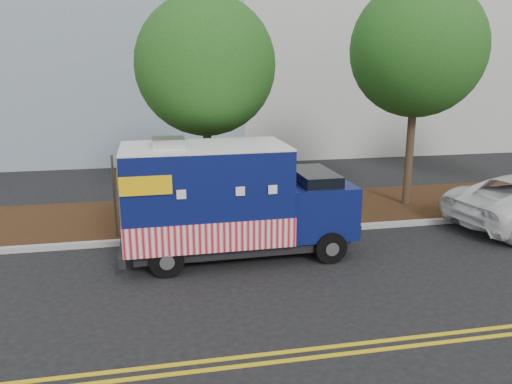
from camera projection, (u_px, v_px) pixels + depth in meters
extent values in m
plane|color=black|center=(251.00, 255.00, 12.72)|extent=(120.00, 120.00, 0.00)
cube|color=#9E9E99|center=(241.00, 234.00, 14.03)|extent=(120.00, 0.18, 0.15)
cube|color=black|center=(230.00, 213.00, 16.02)|extent=(120.00, 4.00, 0.15)
cube|color=gold|center=(299.00, 350.00, 8.49)|extent=(120.00, 0.10, 0.01)
cube|color=gold|center=(304.00, 359.00, 8.26)|extent=(120.00, 0.10, 0.01)
cylinder|color=#38281C|center=(208.00, 162.00, 15.09)|extent=(0.26, 0.26, 3.67)
sphere|color=#154C15|center=(205.00, 65.00, 14.38)|extent=(4.05, 4.05, 4.05)
cylinder|color=#38281C|center=(410.00, 148.00, 16.40)|extent=(0.26, 0.26, 4.11)
sphere|color=#154C15|center=(417.00, 49.00, 15.61)|extent=(4.24, 4.24, 4.24)
cube|color=#473828|center=(115.00, 199.00, 13.44)|extent=(0.06, 0.06, 2.40)
cube|color=black|center=(240.00, 240.00, 12.65)|extent=(5.28, 1.86, 0.26)
cube|color=#0B134F|center=(206.00, 193.00, 12.15)|extent=(3.97, 2.21, 2.25)
cube|color=red|center=(206.00, 224.00, 12.35)|extent=(4.01, 2.27, 0.70)
cube|color=white|center=(204.00, 146.00, 11.87)|extent=(3.97, 2.21, 0.06)
cube|color=#B7B7BA|center=(168.00, 142.00, 11.66)|extent=(0.76, 0.76, 0.21)
cube|color=#0B134F|center=(315.00, 206.00, 12.86)|extent=(1.72, 2.04, 1.31)
cube|color=black|center=(314.00, 183.00, 12.69)|extent=(0.96, 1.84, 0.61)
cube|color=black|center=(345.00, 220.00, 13.15)|extent=(0.10, 1.88, 0.28)
cube|color=black|center=(124.00, 248.00, 12.06)|extent=(0.20, 2.11, 0.26)
cube|color=#B7B7BA|center=(121.00, 195.00, 11.73)|extent=(0.06, 1.69, 1.78)
cube|color=#B7B7BA|center=(211.00, 180.00, 13.25)|extent=(1.69, 0.06, 1.03)
cube|color=yellow|center=(146.00, 186.00, 10.68)|extent=(1.13, 0.04, 0.42)
cube|color=yellow|center=(145.00, 165.00, 12.79)|extent=(1.13, 0.04, 0.42)
cylinder|color=black|center=(330.00, 247.00, 12.17)|extent=(0.79, 0.27, 0.79)
cylinder|color=black|center=(306.00, 223.00, 13.98)|extent=(0.79, 0.27, 0.79)
cylinder|color=black|center=(167.00, 260.00, 11.36)|extent=(0.79, 0.27, 0.79)
cylinder|color=black|center=(164.00, 233.00, 13.17)|extent=(0.79, 0.27, 0.79)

